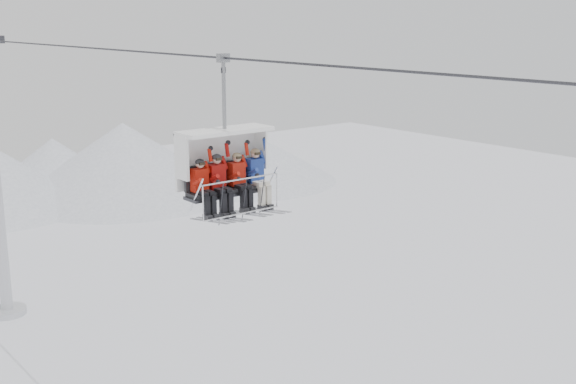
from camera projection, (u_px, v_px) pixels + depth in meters
haul_cable at (288, 63)px, 15.96m from camera, size 0.06×50.00×0.06m
chairlift_carrier at (223, 160)px, 18.59m from camera, size 2.49×1.17×3.98m
skier_far_left at (202, 186)px, 17.96m from camera, size 0.40×1.69×1.59m
skier_center_left at (219, 182)px, 18.27m from camera, size 0.43×1.69×1.69m
skier_center_right at (239, 179)px, 18.65m from camera, size 0.41×1.69×1.62m
skier_far_right at (257, 175)px, 19.01m from camera, size 0.43×1.69×1.69m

